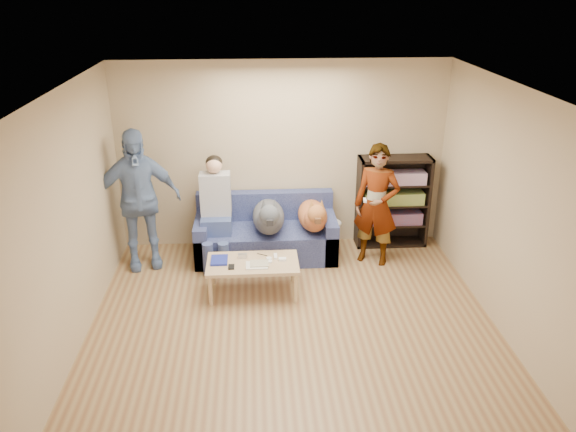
{
  "coord_description": "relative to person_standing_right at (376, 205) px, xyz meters",
  "views": [
    {
      "loc": [
        -0.39,
        -4.92,
        3.57
      ],
      "look_at": [
        0.0,
        1.2,
        0.95
      ],
      "focal_mm": 35.0,
      "sensor_mm": 36.0,
      "label": 1
    }
  ],
  "objects": [
    {
      "name": "coffee_table",
      "position": [
        -1.64,
        -0.74,
        -0.44
      ],
      "size": [
        1.1,
        0.6,
        0.42
      ],
      "color": "tan",
      "rests_on": "ground"
    },
    {
      "name": "person_standing_left",
      "position": [
        -3.1,
        0.09,
        0.12
      ],
      "size": [
        1.18,
        0.71,
        1.87
      ],
      "primitive_type": "imported",
      "rotation": [
        0.0,
        0.0,
        0.25
      ],
      "color": "#7388B8",
      "rests_on": "ground"
    },
    {
      "name": "sofa",
      "position": [
        -1.45,
        0.3,
        -0.54
      ],
      "size": [
        1.9,
        0.85,
        0.82
      ],
      "color": "#515B93",
      "rests_on": "ground"
    },
    {
      "name": "wallet",
      "position": [
        -1.89,
        -0.86,
        -0.39
      ],
      "size": [
        0.07,
        0.12,
        0.02
      ],
      "primitive_type": "cube",
      "color": "black",
      "rests_on": "coffee_table"
    },
    {
      "name": "pen_black",
      "position": [
        -1.52,
        -0.56,
        -0.39
      ],
      "size": [
        0.13,
        0.08,
        0.01
      ],
      "primitive_type": "cylinder",
      "rotation": [
        0.0,
        1.57,
        -0.52
      ],
      "color": "black",
      "rests_on": "coffee_table"
    },
    {
      "name": "wall_right",
      "position": [
        1.05,
        -1.8,
        0.48
      ],
      "size": [
        0.0,
        5.0,
        5.0
      ],
      "primitive_type": "plane",
      "rotation": [
        1.57,
        0.0,
        -1.57
      ],
      "color": "tan",
      "rests_on": "ground"
    },
    {
      "name": "notebook_blue",
      "position": [
        -2.04,
        -0.69,
        -0.38
      ],
      "size": [
        0.2,
        0.26,
        0.03
      ],
      "primitive_type": "cube",
      "color": "navy",
      "rests_on": "coffee_table"
    },
    {
      "name": "person_standing_right",
      "position": [
        0.0,
        0.0,
        0.0
      ],
      "size": [
        0.71,
        0.61,
        1.63
      ],
      "primitive_type": "imported",
      "rotation": [
        0.0,
        0.0,
        -0.46
      ],
      "color": "gray",
      "rests_on": "ground"
    },
    {
      "name": "dog_tan",
      "position": [
        -0.81,
        0.14,
        -0.19
      ],
      "size": [
        0.39,
        1.16,
        0.57
      ],
      "color": "#C1613B",
      "rests_on": "sofa"
    },
    {
      "name": "controller_a",
      "position": [
        -1.36,
        -0.64,
        -0.38
      ],
      "size": [
        0.04,
        0.13,
        0.03
      ],
      "primitive_type": "cube",
      "color": "white",
      "rests_on": "coffee_table"
    },
    {
      "name": "wall_back",
      "position": [
        -1.2,
        0.7,
        0.48
      ],
      "size": [
        4.5,
        0.0,
        4.5
      ],
      "primitive_type": "plane",
      "rotation": [
        1.57,
        0.0,
        0.0
      ],
      "color": "tan",
      "rests_on": "ground"
    },
    {
      "name": "headphone_cup_a",
      "position": [
        -1.44,
        -0.76,
        -0.39
      ],
      "size": [
        0.07,
        0.07,
        0.02
      ],
      "primitive_type": "cylinder",
      "color": "white",
      "rests_on": "coffee_table"
    },
    {
      "name": "controller_b",
      "position": [
        -1.28,
        -0.72,
        -0.38
      ],
      "size": [
        0.09,
        0.06,
        0.03
      ],
      "primitive_type": "cube",
      "color": "white",
      "rests_on": "coffee_table"
    },
    {
      "name": "blanket",
      "position": [
        -0.6,
        0.19,
        -0.33
      ],
      "size": [
        0.36,
        0.3,
        0.12
      ],
      "primitive_type": "ellipsoid",
      "color": "#B5B6BA",
      "rests_on": "sofa"
    },
    {
      "name": "held_controller",
      "position": [
        -0.2,
        -0.2,
        0.15
      ],
      "size": [
        0.05,
        0.11,
        0.03
      ],
      "primitive_type": "cube",
      "rotation": [
        0.0,
        0.0,
        -0.11
      ],
      "color": "white",
      "rests_on": "person_standing_right"
    },
    {
      "name": "pen_orange",
      "position": [
        -1.66,
        -0.9,
        -0.39
      ],
      "size": [
        0.13,
        0.06,
        0.01
      ],
      "primitive_type": "cylinder",
      "rotation": [
        0.0,
        1.57,
        0.35
      ],
      "color": "orange",
      "rests_on": "coffee_table"
    },
    {
      "name": "papers",
      "position": [
        -1.59,
        -0.84,
        -0.39
      ],
      "size": [
        0.26,
        0.2,
        0.02
      ],
      "primitive_type": "cube",
      "color": "silver",
      "rests_on": "coffee_table"
    },
    {
      "name": "dog_gray",
      "position": [
        -1.41,
        0.1,
        -0.17
      ],
      "size": [
        0.43,
        1.26,
        0.62
      ],
      "color": "#4B4E55",
      "rests_on": "sofa"
    },
    {
      "name": "magazine",
      "position": [
        -1.56,
        -0.82,
        -0.38
      ],
      "size": [
        0.22,
        0.17,
        0.01
      ],
      "primitive_type": "cube",
      "color": "#ADA68A",
      "rests_on": "coffee_table"
    },
    {
      "name": "wall_left",
      "position": [
        -3.45,
        -1.8,
        0.48
      ],
      "size": [
        0.0,
        5.0,
        5.0
      ],
      "primitive_type": "plane",
      "rotation": [
        1.57,
        0.0,
        1.57
      ],
      "color": "tan",
      "rests_on": "ground"
    },
    {
      "name": "camera_silver",
      "position": [
        -1.76,
        -0.62,
        -0.37
      ],
      "size": [
        0.11,
        0.06,
        0.05
      ],
      "primitive_type": "cube",
      "color": "#BDBCC1",
      "rests_on": "coffee_table"
    },
    {
      "name": "bookshelf",
      "position": [
        0.35,
        0.53,
        -0.14
      ],
      "size": [
        1.0,
        0.34,
        1.3
      ],
      "color": "black",
      "rests_on": "ground"
    },
    {
      "name": "wall_front",
      "position": [
        -1.2,
        -4.3,
        0.48
      ],
      "size": [
        4.5,
        0.0,
        4.5
      ],
      "primitive_type": "plane",
      "rotation": [
        -1.57,
        0.0,
        0.0
      ],
      "color": "tan",
      "rests_on": "ground"
    },
    {
      "name": "person_seated",
      "position": [
        -2.11,
        0.17,
        -0.04
      ],
      "size": [
        0.4,
        0.73,
        1.47
      ],
      "color": "#3B5483",
      "rests_on": "sofa"
    },
    {
      "name": "ground",
      "position": [
        -1.2,
        -1.8,
        -0.82
      ],
      "size": [
        5.0,
        5.0,
        0.0
      ],
      "primitive_type": "plane",
      "color": "brown",
      "rests_on": "ground"
    },
    {
      "name": "headphone_cup_b",
      "position": [
        -1.44,
        -0.68,
        -0.39
      ],
      "size": [
        0.07,
        0.07,
        0.02
      ],
      "primitive_type": "cylinder",
      "color": "white",
      "rests_on": "coffee_table"
    },
    {
      "name": "ceiling",
      "position": [
        -1.2,
        -1.8,
        1.78
      ],
      "size": [
        5.0,
        5.0,
        0.0
      ],
      "primitive_type": "plane",
      "rotation": [
        3.14,
        0.0,
        0.0
      ],
      "color": "white",
      "rests_on": "ground"
    }
  ]
}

